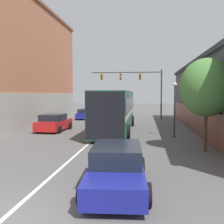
% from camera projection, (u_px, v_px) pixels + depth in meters
% --- Properties ---
extents(lane_center_line, '(0.14, 43.32, 0.01)m').
position_uv_depth(lane_center_line, '(102.00, 132.00, 21.63)').
color(lane_center_line, silver).
rests_on(lane_center_line, ground_plane).
extents(bus, '(2.89, 12.17, 3.33)m').
position_uv_depth(bus, '(115.00, 109.00, 21.82)').
color(bus, '#145133').
rests_on(bus, ground_plane).
extents(hatchback_foreground, '(2.27, 4.78, 1.38)m').
position_uv_depth(hatchback_foreground, '(116.00, 167.00, 8.75)').
color(hatchback_foreground, navy).
rests_on(hatchback_foreground, ground_plane).
extents(parked_car_left_near, '(2.17, 4.11, 1.26)m').
position_uv_depth(parked_car_left_near, '(87.00, 114.00, 32.70)').
color(parked_car_left_near, navy).
rests_on(parked_car_left_near, ground_plane).
extents(parked_car_left_mid, '(2.30, 4.12, 1.43)m').
position_uv_depth(parked_car_left_mid, '(54.00, 123.00, 22.01)').
color(parked_car_left_mid, red).
rests_on(parked_car_left_mid, ground_plane).
extents(traffic_signal_gantry, '(8.84, 0.36, 6.10)m').
position_uv_depth(traffic_signal_gantry, '(137.00, 82.00, 32.53)').
color(traffic_signal_gantry, '#333338').
rests_on(traffic_signal_gantry, ground_plane).
extents(street_lamp, '(0.29, 0.29, 3.93)m').
position_uv_depth(street_lamp, '(175.00, 107.00, 18.78)').
color(street_lamp, '#233323').
rests_on(street_lamp, ground_plane).
extents(street_tree_near, '(2.84, 2.56, 5.02)m').
position_uv_depth(street_tree_near, '(206.00, 88.00, 13.99)').
color(street_tree_near, '#4C3823').
rests_on(street_tree_near, ground_plane).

